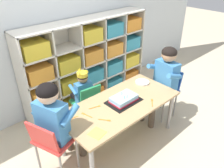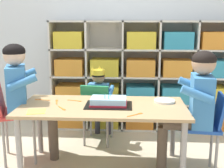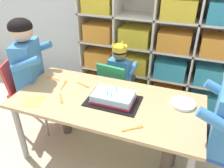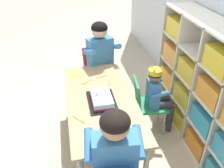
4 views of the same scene
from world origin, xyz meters
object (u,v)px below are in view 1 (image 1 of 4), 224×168
classroom_chair_blue (87,102)px  classroom_chair_guest_side (167,89)px  fork_scattered_mid_table (71,119)px  adult_helper_seated (57,118)px  fork_near_cake_tray (152,102)px  fork_beside_plate_stack (96,107)px  activity_table (120,108)px  fork_near_child_seat (86,115)px  child_with_crown (82,90)px  birthday_cake_on_tray (124,99)px  guest_at_table_side (163,77)px  classroom_chair_adult_side (52,141)px  paper_plate_stack (142,82)px  fork_at_table_front_edge (105,120)px

classroom_chair_blue → classroom_chair_guest_side: classroom_chair_guest_side is taller
fork_scattered_mid_table → adult_helper_seated: bearing=-171.6°
fork_near_cake_tray → fork_beside_plate_stack: bearing=-74.2°
classroom_chair_guest_side → fork_scattered_mid_table: (-1.42, 0.18, 0.14)m
activity_table → fork_near_child_seat: fork_near_child_seat is taller
activity_table → fork_near_child_seat: 0.43m
child_with_crown → fork_near_child_seat: (-0.32, -0.53, 0.07)m
birthday_cake_on_tray → fork_scattered_mid_table: size_ratio=2.77×
guest_at_table_side → fork_near_cake_tray: (-0.47, -0.20, -0.07)m
activity_table → classroom_chair_adult_side: bearing=172.8°
adult_helper_seated → fork_near_child_seat: (0.31, -0.05, -0.10)m
classroom_chair_adult_side → fork_near_cake_tray: (1.10, -0.34, 0.11)m
paper_plate_stack → child_with_crown: bearing=142.4°
birthday_cake_on_tray → fork_near_cake_tray: size_ratio=3.23×
classroom_chair_guest_side → fork_at_table_front_edge: bearing=-80.7°
classroom_chair_blue → paper_plate_stack: bearing=156.6°
activity_table → fork_at_table_front_edge: bearing=-161.4°
child_with_crown → fork_near_child_seat: bearing=65.2°
paper_plate_stack → adult_helper_seated: bearing=179.7°
classroom_chair_blue → adult_helper_seated: size_ratio=0.61×
classroom_chair_blue → guest_at_table_side: size_ratio=0.63×
classroom_chair_guest_side → fork_near_child_seat: size_ratio=4.98×
classroom_chair_guest_side → guest_at_table_side: 0.24m
classroom_chair_blue → guest_at_table_side: (0.85, -0.53, 0.27)m
classroom_chair_blue → child_with_crown: 0.17m
child_with_crown → classroom_chair_adult_side: bearing=41.4°
adult_helper_seated → fork_beside_plate_stack: 0.48m
paper_plate_stack → fork_near_child_seat: 0.95m
classroom_chair_adult_side → fork_scattered_mid_table: (0.26, 0.04, 0.11)m
paper_plate_stack → fork_near_cake_tray: size_ratio=1.49×
activity_table → classroom_chair_blue: (-0.10, 0.50, -0.13)m
fork_near_child_seat → fork_beside_plate_stack: bearing=91.4°
classroom_chair_guest_side → adult_helper_seated: bearing=-90.6°
paper_plate_stack → fork_beside_plate_stack: 0.79m
classroom_chair_adult_side → child_with_crown: bearing=-74.0°
birthday_cake_on_tray → fork_near_cake_tray: bearing=-45.7°
activity_table → birthday_cake_on_tray: (0.05, -0.00, 0.09)m
guest_at_table_side → classroom_chair_blue: bearing=-116.1°
activity_table → fork_at_table_front_edge: size_ratio=12.65×
birthday_cake_on_tray → fork_beside_plate_stack: bearing=156.1°
classroom_chair_adult_side → birthday_cake_on_tray: 0.90m
classroom_chair_guest_side → fork_scattered_mid_table: bearing=-91.4°
child_with_crown → birthday_cake_on_tray: size_ratio=2.08×
birthday_cake_on_tray → fork_near_child_seat: bearing=168.7°
classroom_chair_adult_side → birthday_cake_on_tray: (0.88, -0.11, 0.14)m
classroom_chair_adult_side → fork_near_cake_tray: bearing=-125.6°
child_with_crown → fork_at_table_front_edge: (-0.23, -0.73, 0.07)m
fork_at_table_front_edge → guest_at_table_side: bearing=-122.9°
classroom_chair_adult_side → guest_at_table_side: size_ratio=0.70×
activity_table → paper_plate_stack: size_ratio=7.80×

